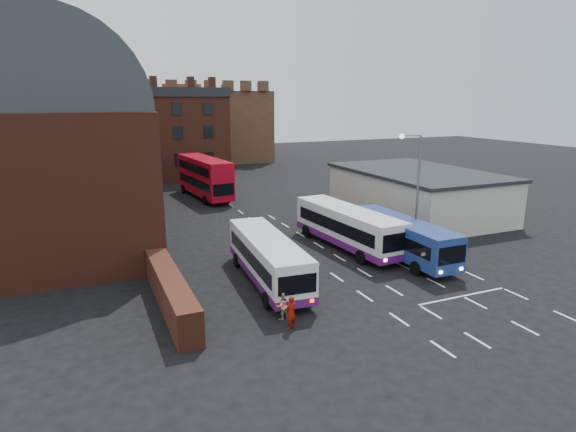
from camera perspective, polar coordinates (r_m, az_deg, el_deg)
name	(u,v)px	position (r m, az deg, el deg)	size (l,w,h in m)	color
ground	(357,291)	(28.26, 8.19, -8.79)	(180.00, 180.00, 0.00)	black
railway_station	(57,139)	(43.26, -25.75, 8.26)	(12.00, 28.00, 16.00)	#602B1E
forecourt_wall	(171,291)	(26.32, -13.73, -8.68)	(1.20, 10.00, 1.80)	#602B1E
cream_building	(417,192)	(47.06, 15.01, 2.74)	(10.40, 16.40, 4.25)	beige
brick_terrace	(142,139)	(68.78, -16.96, 8.77)	(22.00, 10.00, 11.00)	brown
castle_keep	(196,126)	(90.47, -10.86, 10.49)	(22.00, 22.00, 12.00)	brown
bus_white_outbound	(268,256)	(28.75, -2.41, -4.78)	(3.14, 10.31, 2.77)	white
bus_white_inbound	(348,225)	(35.51, 7.07, -1.06)	(3.34, 11.04, 2.97)	white
bus_blue	(401,236)	(33.94, 13.25, -2.27)	(2.56, 10.03, 2.73)	navy
bus_red_double	(205,177)	(53.99, -9.86, 4.59)	(3.65, 11.31, 4.45)	#B8071B
street_lamp	(415,180)	(36.29, 14.78, 4.20)	(1.65, 0.66, 8.34)	slate
pedestrian_red	(291,313)	(23.36, 0.33, -11.40)	(0.61, 0.40, 1.68)	maroon
pedestrian_beige	(282,305)	(24.39, -0.74, -10.56)	(0.70, 0.55, 1.45)	#B7AF90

